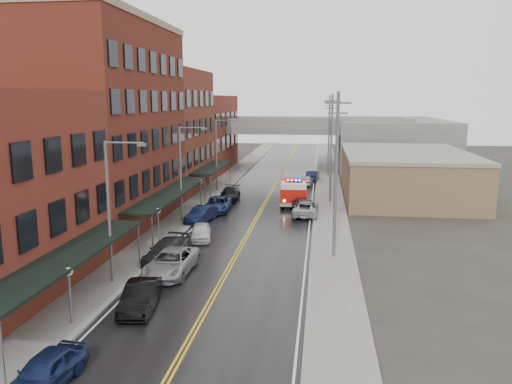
{
  "coord_description": "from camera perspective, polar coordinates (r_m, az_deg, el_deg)",
  "views": [
    {
      "loc": [
        6.11,
        -20.52,
        11.48
      ],
      "look_at": [
        0.21,
        24.44,
        3.0
      ],
      "focal_mm": 35.0,
      "sensor_mm": 36.0,
      "label": 1
    }
  ],
  "objects": [
    {
      "name": "brick_building_b",
      "position": [
        47.72,
        -16.67,
        7.17
      ],
      "size": [
        9.0,
        20.0,
        18.0
      ],
      "primitive_type": "cube",
      "color": "#5A1C17",
      "rests_on": "ground"
    },
    {
      "name": "tan_building",
      "position": [
        61.98,
        16.58,
        1.82
      ],
      "size": [
        14.0,
        22.0,
        5.0
      ],
      "primitive_type": "cube",
      "color": "#896849",
      "rests_on": "ground"
    },
    {
      "name": "parked_car_left_3",
      "position": [
        36.57,
        -10.17,
        -6.63
      ],
      "size": [
        2.69,
        5.42,
        1.51
      ],
      "primitive_type": "imported",
      "rotation": [
        0.0,
        0.0,
        -0.11
      ],
      "color": "black",
      "rests_on": "ground"
    },
    {
      "name": "awning_2",
      "position": [
        63.09,
        -5.05,
        2.81
      ],
      "size": [
        2.6,
        13.0,
        3.09
      ],
      "color": "black",
      "rests_on": "ground"
    },
    {
      "name": "road",
      "position": [
        52.16,
        0.57,
        -2.11
      ],
      "size": [
        11.0,
        160.0,
        0.02
      ],
      "primitive_type": "cube",
      "color": "black",
      "rests_on": "ground"
    },
    {
      "name": "globe_lamp_0",
      "position": [
        27.34,
        -20.57,
        -9.7
      ],
      "size": [
        0.44,
        0.44,
        3.12
      ],
      "color": "#59595B",
      "rests_on": "ground"
    },
    {
      "name": "overpass",
      "position": [
        82.93,
        3.25,
        6.78
      ],
      "size": [
        40.0,
        10.0,
        7.5
      ],
      "color": "slate",
      "rests_on": "ground"
    },
    {
      "name": "street_lamp_1",
      "position": [
        46.71,
        -8.33,
        2.74
      ],
      "size": [
        2.64,
        0.22,
        9.0
      ],
      "color": "#59595B",
      "rests_on": "ground"
    },
    {
      "name": "utility_pole_2",
      "position": [
        75.71,
        8.34,
        6.56
      ],
      "size": [
        1.8,
        0.24,
        12.0
      ],
      "color": "#59595B",
      "rests_on": "ground"
    },
    {
      "name": "brick_building_c",
      "position": [
        64.16,
        -10.23,
        6.87
      ],
      "size": [
        9.0,
        15.0,
        15.0
      ],
      "primitive_type": "cube",
      "color": "brown",
      "rests_on": "ground"
    },
    {
      "name": "street_lamp_0",
      "position": [
        31.83,
        -16.13,
        -1.23
      ],
      "size": [
        2.64,
        0.22,
        9.0
      ],
      "color": "#59595B",
      "rests_on": "ground"
    },
    {
      "name": "right_far_block",
      "position": [
        91.61,
        14.98,
        5.55
      ],
      "size": [
        18.0,
        30.0,
        8.0
      ],
      "primitive_type": "cube",
      "color": "slate",
      "rests_on": "ground"
    },
    {
      "name": "awning_1",
      "position": [
        46.38,
        -9.71,
        -0.11
      ],
      "size": [
        2.6,
        18.0,
        3.09
      ],
      "color": "black",
      "rests_on": "ground"
    },
    {
      "name": "parked_car_right_1",
      "position": [
        51.48,
        5.36,
        -1.47
      ],
      "size": [
        3.33,
        5.64,
        1.53
      ],
      "primitive_type": "imported",
      "rotation": [
        0.0,
        0.0,
        3.38
      ],
      "color": "#2B2C2E",
      "rests_on": "ground"
    },
    {
      "name": "curb_right",
      "position": [
        51.79,
        6.79,
        -2.2
      ],
      "size": [
        0.3,
        160.0,
        0.15
      ],
      "primitive_type": "cube",
      "color": "gray",
      "rests_on": "ground"
    },
    {
      "name": "utility_pole_0",
      "position": [
        35.91,
        9.14,
        2.18
      ],
      "size": [
        1.8,
        0.24,
        12.0
      ],
      "color": "#59595B",
      "rests_on": "ground"
    },
    {
      "name": "ground",
      "position": [
        24.29,
        -8.41,
        -17.72
      ],
      "size": [
        220.0,
        220.0,
        0.0
      ],
      "primitive_type": "plane",
      "color": "#2D2B26",
      "rests_on": "ground"
    },
    {
      "name": "parked_car_left_5",
      "position": [
        47.42,
        -6.28,
        -2.57
      ],
      "size": [
        2.5,
        4.67,
        1.46
      ],
      "primitive_type": "imported",
      "rotation": [
        0.0,
        0.0,
        -0.22
      ],
      "color": "black",
      "rests_on": "ground"
    },
    {
      "name": "parked_car_right_2",
      "position": [
        67.62,
        5.76,
        1.34
      ],
      "size": [
        1.82,
        4.02,
        1.34
      ],
      "primitive_type": "imported",
      "rotation": [
        0.0,
        0.0,
        3.08
      ],
      "color": "silver",
      "rests_on": "ground"
    },
    {
      "name": "globe_lamp_1",
      "position": [
        39.68,
        -11.13,
        -2.97
      ],
      "size": [
        0.44,
        0.44,
        3.12
      ],
      "color": "#59595B",
      "rests_on": "ground"
    },
    {
      "name": "curb_left",
      "position": [
        53.11,
        -5.5,
        -1.86
      ],
      "size": [
        0.3,
        160.0,
        0.15
      ],
      "primitive_type": "cube",
      "color": "gray",
      "rests_on": "ground"
    },
    {
      "name": "brick_building_far",
      "position": [
        81.07,
        -6.44,
        6.65
      ],
      "size": [
        9.0,
        20.0,
        12.0
      ],
      "primitive_type": "cube",
      "color": "maroon",
      "rests_on": "ground"
    },
    {
      "name": "awning_0",
      "position": [
        29.3,
        -20.73,
        -6.96
      ],
      "size": [
        2.6,
        16.0,
        3.09
      ],
      "color": "black",
      "rests_on": "ground"
    },
    {
      "name": "parked_car_right_0",
      "position": [
        49.91,
        5.67,
        -1.89
      ],
      "size": [
        2.54,
        5.36,
        1.48
      ],
      "primitive_type": "imported",
      "rotation": [
        0.0,
        0.0,
        3.13
      ],
      "color": "#A5A9AD",
      "rests_on": "ground"
    },
    {
      "name": "street_lamp_2",
      "position": [
        62.15,
        -4.33,
        4.75
      ],
      "size": [
        2.64,
        0.22,
        9.0
      ],
      "color": "#59595B",
      "rests_on": "ground"
    },
    {
      "name": "parked_car_right_3",
      "position": [
        71.31,
        6.5,
        1.86
      ],
      "size": [
        1.95,
        4.58,
        1.47
      ],
      "primitive_type": "imported",
      "rotation": [
        0.0,
        0.0,
        3.05
      ],
      "color": "black",
      "rests_on": "ground"
    },
    {
      "name": "parked_car_left_4",
      "position": [
        41.53,
        -6.33,
        -4.54
      ],
      "size": [
        2.42,
        4.26,
        1.37
      ],
      "primitive_type": "imported",
      "rotation": [
        0.0,
        0.0,
        0.21
      ],
      "color": "silver",
      "rests_on": "ground"
    },
    {
      "name": "utility_pole_1",
      "position": [
        55.77,
        8.6,
        5.15
      ],
      "size": [
        1.8,
        0.24,
        12.0
      ],
      "color": "#59595B",
      "rests_on": "ground"
    },
    {
      "name": "sidewalk_right",
      "position": [
        51.81,
        8.61,
        -2.25
      ],
      "size": [
        3.0,
        160.0,
        0.15
      ],
      "primitive_type": "cube",
      "color": "slate",
      "rests_on": "ground"
    },
    {
      "name": "fire_truck",
      "position": [
        56.11,
        4.32,
        0.56
      ],
      "size": [
        3.92,
        8.93,
        3.21
      ],
      "rotation": [
        0.0,
        0.0,
        0.05
      ],
      "color": "#BB1208",
      "rests_on": "ground"
    },
    {
      "name": "parked_car_left_6",
      "position": [
        51.76,
        -4.39,
        -1.41
      ],
      "size": [
        2.8,
        5.51,
        1.49
      ],
      "primitive_type": "imported",
      "rotation": [
        0.0,
        0.0,
        0.06
      ],
      "color": "navy",
      "rests_on": "ground"
    },
    {
      "name": "parked_car_left_0",
      "position": [
        22.83,
        -22.98,
        -18.41
      ],
      "size": [
        2.09,
        4.4,
        1.45
      ],
      "primitive_type": "imported",
      "rotation": [
        0.0,
        0.0,
        -0.09
      ],
      "color": "#111D42",
      "rests_on": "ground"
    },
    {
      "name": "sidewalk_left",
      "position": [
        53.5,
        -7.22,
        -1.8
      ],
      "size": [
        3.0,
        160.0,
        0.15
      ],
      "primitive_type": "cube",
      "color": "slate",
      "rests_on": "ground"
    },
    {
      "name": "globe_lamp_2",
      "position": [
        52.85,
        -6.34,
        0.54
      ],
      "size": [
        0.44,
        0.44,
        3.12
      ],
      "color": "#59595B",
      "rests_on": "ground"
    },
    {
      "name": "parked_car_left_2",
      "position": [
        33.94,
        -9.64,
        -7.91
      ],
      "size": [
        2.81,
        5.79,
        1.59
      ],
      "primitive_type": "imported",
      "rotation": [
        0.0,
        0.0,
        -0.03
      ],
      "color": "gray",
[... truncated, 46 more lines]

